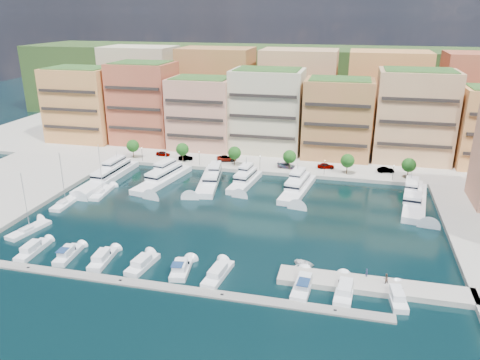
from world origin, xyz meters
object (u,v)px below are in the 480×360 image
at_px(lamppost_3, 325,165).
at_px(yacht_3, 245,180).
at_px(yacht_4, 298,187).
at_px(sailboat_1, 65,204).
at_px(sailboat_0, 29,230).
at_px(car_5, 386,170).
at_px(cruiser_1, 68,255).
at_px(yacht_2, 210,179).
at_px(tender_1, 343,272).
at_px(lamppost_4, 393,170).
at_px(person_1, 386,278).
at_px(yacht_1, 164,178).
at_px(cruiser_4, 181,269).
at_px(tree_0, 133,146).
at_px(cruiser_9, 396,297).
at_px(tree_4, 348,161).
at_px(cruiser_3, 142,264).
at_px(lamppost_0, 142,152).
at_px(yacht_6, 415,199).
at_px(cruiser_8, 345,291).
at_px(tree_1, 182,149).
at_px(lamppost_2, 260,160).
at_px(cruiser_5, 218,274).
at_px(car_2, 226,158).
at_px(car_1, 185,158).
at_px(tree_5, 409,165).
at_px(tree_3, 290,157).
at_px(tree_2, 235,153).
at_px(tender_0, 304,263).
at_px(yacht_0, 109,175).
at_px(cruiser_7, 303,285).
at_px(car_4, 326,166).
at_px(car_3, 286,165).
at_px(lamppost_1, 199,156).
at_px(cruiser_2, 103,259).
at_px(sailboat_2, 102,193).
at_px(car_0, 163,154).
at_px(person_0, 367,273).
at_px(cruiser_0, 33,250).

bearing_deg(lamppost_3, yacht_3, -154.02).
distance_m(yacht_4, sailboat_1, 57.18).
xyz_separation_m(sailboat_0, car_5, (74.21, 54.13, 1.44)).
bearing_deg(cruiser_1, car_5, 45.85).
bearing_deg(yacht_2, tender_1, -46.64).
distance_m(lamppost_4, person_1, 52.91).
xyz_separation_m(yacht_1, cruiser_4, (20.86, -43.01, -0.52)).
bearing_deg(tree_0, cruiser_9, -38.38).
height_order(tree_4, cruiser_3, tree_4).
xyz_separation_m(lamppost_0, sailboat_1, (-4.51, -33.81, -3.51)).
bearing_deg(sailboat_1, yacht_6, 14.39).
distance_m(tree_0, cruiser_8, 87.46).
height_order(tree_1, lamppost_2, tree_1).
xyz_separation_m(cruiser_5, car_2, (-15.11, 61.55, 1.29)).
relative_size(cruiser_3, car_1, 1.90).
relative_size(tree_1, yacht_1, 0.24).
relative_size(tree_5, lamppost_4, 1.35).
height_order(tree_3, cruiser_5, tree_3).
relative_size(cruiser_8, sailboat_0, 0.69).
distance_m(tree_1, person_1, 78.34).
bearing_deg(tree_2, lamppost_4, -2.99).
bearing_deg(cruiser_3, yacht_1, 107.40).
xyz_separation_m(tree_0, cruiser_4, (36.95, -58.09, -4.17)).
height_order(lamppost_2, yacht_4, yacht_4).
xyz_separation_m(cruiser_5, tender_0, (14.17, 7.56, -0.16)).
height_order(lamppost_4, yacht_0, yacht_0).
height_order(lamppost_2, lamppost_3, same).
height_order(cruiser_7, car_4, car_4).
xyz_separation_m(tree_5, car_3, (-32.96, 1.08, -2.99)).
height_order(cruiser_7, car_3, car_3).
xyz_separation_m(lamppost_1, person_1, (49.71, -52.71, -1.91)).
bearing_deg(tree_2, lamppost_0, -175.30).
bearing_deg(cruiser_2, yacht_6, 36.06).
height_order(yacht_6, car_4, yacht_6).
relative_size(car_5, person_1, 2.48).
distance_m(yacht_3, cruiser_3, 46.80).
relative_size(lamppost_3, sailboat_2, 0.32).
xyz_separation_m(tree_1, sailboat_0, (-15.65, -50.42, -4.44)).
relative_size(cruiser_2, car_5, 1.80).
bearing_deg(car_1, lamppost_4, -109.84).
relative_size(tender_0, car_0, 0.85).
height_order(tender_1, car_1, car_1).
relative_size(yacht_1, yacht_2, 1.12).
bearing_deg(person_0, cruiser_9, -172.61).
bearing_deg(sailboat_0, lamppost_3, 39.85).
height_order(lamppost_4, car_5, lamppost_4).
bearing_deg(tree_0, lamppost_3, -2.27).
bearing_deg(cruiser_0, yacht_0, 98.37).
relative_size(cruiser_9, tender_1, 5.46).
distance_m(yacht_4, car_5, 28.49).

